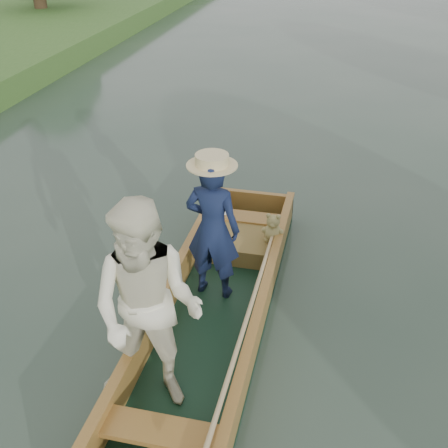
# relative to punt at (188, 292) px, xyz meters

# --- Properties ---
(ground) EXTENTS (120.00, 120.00, 0.00)m
(ground) POSITION_rel_punt_xyz_m (0.13, 0.35, -0.73)
(ground) COLOR #283D30
(ground) RESTS_ON ground
(punt) EXTENTS (1.29, 5.00, 2.05)m
(punt) POSITION_rel_punt_xyz_m (0.00, 0.00, 0.00)
(punt) COLOR black
(punt) RESTS_ON ground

